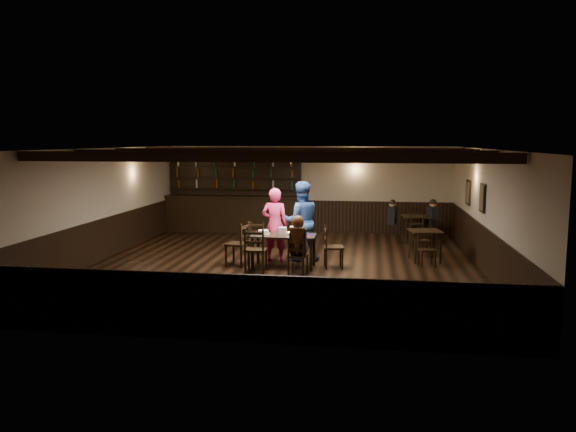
# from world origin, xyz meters

# --- Properties ---
(ground) EXTENTS (10.00, 10.00, 0.00)m
(ground) POSITION_xyz_m (0.00, 0.00, 0.00)
(ground) COLOR black
(ground) RESTS_ON ground
(room_shell) EXTENTS (9.02, 10.02, 2.71)m
(room_shell) POSITION_xyz_m (0.01, 0.04, 1.75)
(room_shell) COLOR beige
(room_shell) RESTS_ON ground
(dining_table) EXTENTS (1.45, 0.74, 0.75)m
(dining_table) POSITION_xyz_m (0.03, -0.13, 0.66)
(dining_table) COLOR black
(dining_table) RESTS_ON ground
(chair_near_left) EXTENTS (0.46, 0.44, 0.99)m
(chair_near_left) POSITION_xyz_m (-0.51, -0.75, 0.58)
(chair_near_left) COLOR black
(chair_near_left) RESTS_ON ground
(chair_near_right) EXTENTS (0.44, 0.43, 0.82)m
(chair_near_right) POSITION_xyz_m (0.44, -0.89, 0.48)
(chair_near_right) COLOR black
(chair_near_right) RESTS_ON ground
(chair_end_left) EXTENTS (0.54, 0.55, 1.02)m
(chair_end_left) POSITION_xyz_m (-0.97, -0.13, 0.59)
(chair_end_left) COLOR black
(chair_end_left) RESTS_ON ground
(chair_end_right) EXTENTS (0.50, 0.51, 0.96)m
(chair_end_right) POSITION_xyz_m (1.08, -0.06, 0.56)
(chair_end_right) COLOR black
(chair_end_right) RESTS_ON ground
(chair_far_pushed) EXTENTS (0.39, 0.37, 0.81)m
(chair_far_pushed) POSITION_xyz_m (-0.90, 1.29, 0.48)
(chair_far_pushed) COLOR black
(chair_far_pushed) RESTS_ON ground
(woman_pink) EXTENTS (0.68, 0.48, 1.77)m
(woman_pink) POSITION_xyz_m (-0.27, 0.47, 0.89)
(woman_pink) COLOR #DC3276
(woman_pink) RESTS_ON ground
(man_blue) EXTENTS (1.11, 0.97, 1.92)m
(man_blue) POSITION_xyz_m (0.33, 0.64, 0.96)
(man_blue) COLOR navy
(man_blue) RESTS_ON ground
(seated_person) EXTENTS (0.35, 0.53, 0.86)m
(seated_person) POSITION_xyz_m (0.45, -0.84, 0.85)
(seated_person) COLOR black
(seated_person) RESTS_ON ground
(cake) EXTENTS (0.30, 0.30, 0.10)m
(cake) POSITION_xyz_m (-0.45, -0.09, 0.79)
(cake) COLOR white
(cake) RESTS_ON dining_table
(plate_stack_a) EXTENTS (0.19, 0.19, 0.18)m
(plate_stack_a) POSITION_xyz_m (0.01, -0.17, 0.84)
(plate_stack_a) COLOR white
(plate_stack_a) RESTS_ON dining_table
(plate_stack_b) EXTENTS (0.17, 0.17, 0.20)m
(plate_stack_b) POSITION_xyz_m (0.25, -0.09, 0.85)
(plate_stack_b) COLOR white
(plate_stack_b) RESTS_ON dining_table
(tea_light) EXTENTS (0.06, 0.06, 0.06)m
(tea_light) POSITION_xyz_m (0.13, -0.05, 0.78)
(tea_light) COLOR #A5A8AD
(tea_light) RESTS_ON dining_table
(salt_shaker) EXTENTS (0.04, 0.04, 0.10)m
(salt_shaker) POSITION_xyz_m (0.41, -0.22, 0.80)
(salt_shaker) COLOR silver
(salt_shaker) RESTS_ON dining_table
(pepper_shaker) EXTENTS (0.03, 0.03, 0.08)m
(pepper_shaker) POSITION_xyz_m (0.42, -0.24, 0.79)
(pepper_shaker) COLOR #A5A8AD
(pepper_shaker) RESTS_ON dining_table
(drink_glass) EXTENTS (0.08, 0.08, 0.13)m
(drink_glass) POSITION_xyz_m (0.38, -0.01, 0.82)
(drink_glass) COLOR silver
(drink_glass) RESTS_ON dining_table
(menu_red) EXTENTS (0.33, 0.29, 0.00)m
(menu_red) POSITION_xyz_m (0.51, -0.19, 0.75)
(menu_red) COLOR maroon
(menu_red) RESTS_ON dining_table
(menu_blue) EXTENTS (0.31, 0.23, 0.00)m
(menu_blue) POSITION_xyz_m (0.57, -0.02, 0.75)
(menu_blue) COLOR #0F0E49
(menu_blue) RESTS_ON dining_table
(bar_counter) EXTENTS (4.49, 0.70, 2.20)m
(bar_counter) POSITION_xyz_m (-2.34, 4.72, 0.73)
(bar_counter) COLOR black
(bar_counter) RESTS_ON ground
(back_table_a) EXTENTS (0.83, 0.83, 0.75)m
(back_table_a) POSITION_xyz_m (3.29, 1.03, 0.64)
(back_table_a) COLOR black
(back_table_a) RESTS_ON ground
(back_table_b) EXTENTS (0.87, 0.87, 0.75)m
(back_table_b) POSITION_xyz_m (3.27, 3.61, 0.65)
(back_table_b) COLOR black
(back_table_b) RESTS_ON ground
(bg_patron_left) EXTENTS (0.28, 0.39, 0.72)m
(bg_patron_left) POSITION_xyz_m (2.60, 3.81, 0.83)
(bg_patron_left) COLOR black
(bg_patron_left) RESTS_ON ground
(bg_patron_right) EXTENTS (0.32, 0.41, 0.76)m
(bg_patron_right) POSITION_xyz_m (3.74, 3.73, 0.84)
(bg_patron_right) COLOR black
(bg_patron_right) RESTS_ON ground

